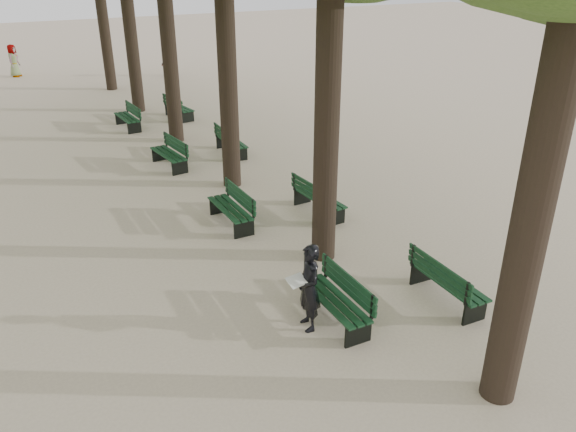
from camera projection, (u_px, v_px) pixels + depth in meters
ground at (343, 351)px, 9.58m from camera, size 120.00×120.00×0.00m
bench_left_0 at (335, 308)px, 10.28m from camera, size 0.64×1.82×0.92m
bench_left_1 at (231, 215)px, 14.00m from camera, size 0.59×1.81×0.92m
bench_left_2 at (169, 159)px, 17.84m from camera, size 0.74×1.85×0.92m
bench_left_3 at (128, 122)px, 21.87m from camera, size 0.66×1.83×0.92m
bench_right_0 at (447, 289)px, 10.87m from camera, size 0.68×1.83×0.92m
bench_right_1 at (319, 204)px, 14.60m from camera, size 0.63×1.82×0.92m
bench_right_2 at (231, 146)px, 19.04m from camera, size 0.67×1.83×0.92m
bench_right_3 at (179, 112)px, 23.27m from camera, size 0.79×1.86×0.92m
man_with_map at (309, 288)px, 9.87m from camera, size 0.65×0.71×1.66m
pedestrian_b at (168, 62)px, 31.29m from camera, size 0.69×1.05×1.57m
pedestrian_d at (13, 61)px, 31.12m from camera, size 0.73×0.92×1.75m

